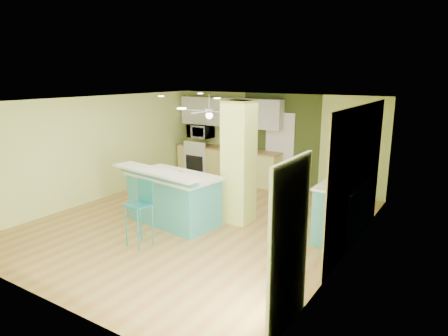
{
  "coord_description": "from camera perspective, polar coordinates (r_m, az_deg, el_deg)",
  "views": [
    {
      "loc": [
        4.63,
        -6.32,
        3.0
      ],
      "look_at": [
        0.36,
        0.4,
        1.12
      ],
      "focal_mm": 32.0,
      "sensor_mm": 36.0,
      "label": 1
    }
  ],
  "objects": [
    {
      "name": "interior_door",
      "position": [
        10.92,
        7.95,
        2.6
      ],
      "size": [
        0.82,
        0.05,
        2.0
      ],
      "primitive_type": "cube",
      "color": "white",
      "rests_on": "floor"
    },
    {
      "name": "column",
      "position": [
        8.09,
        2.12,
        0.78
      ],
      "size": [
        0.55,
        0.55,
        2.5
      ],
      "primitive_type": "cube",
      "color": "#CADC66",
      "rests_on": "floor"
    },
    {
      "name": "microwave",
      "position": [
        11.86,
        -3.39,
        5.26
      ],
      "size": [
        0.7,
        0.48,
        0.39
      ],
      "primitive_type": "imported",
      "color": "white",
      "rests_on": "wall_back"
    },
    {
      "name": "ceiling",
      "position": [
        7.85,
        -3.83,
        9.65
      ],
      "size": [
        6.0,
        7.0,
        0.01
      ],
      "primitive_type": "cube",
      "color": "white",
      "rests_on": "wall_back"
    },
    {
      "name": "upper_cabinets",
      "position": [
        11.36,
        0.85,
        7.98
      ],
      "size": [
        3.2,
        0.34,
        0.8
      ],
      "primitive_type": "cube",
      "color": "silver",
      "rests_on": "wall_back"
    },
    {
      "name": "canister",
      "position": [
        7.91,
        -5.86,
        -0.69
      ],
      "size": [
        0.17,
        0.17,
        0.15
      ],
      "primitive_type": "cylinder",
      "color": "gold",
      "rests_on": "peninsula"
    },
    {
      "name": "wood_panel",
      "position": [
        7.32,
        18.53,
        -1.24
      ],
      "size": [
        0.02,
        3.4,
        2.5
      ],
      "primitive_type": "cube",
      "color": "#9B8358",
      "rests_on": "floor"
    },
    {
      "name": "kitchen_run",
      "position": [
        11.49,
        0.51,
        0.57
      ],
      "size": [
        3.25,
        0.63,
        0.94
      ],
      "color": "#DAD172",
      "rests_on": "floor"
    },
    {
      "name": "wall_left",
      "position": [
        10.06,
        -17.68,
        2.64
      ],
      "size": [
        0.01,
        7.0,
        2.5
      ],
      "primitive_type": "cube",
      "color": "#CCDC76",
      "rests_on": "floor"
    },
    {
      "name": "wall_decor",
      "position": [
        7.45,
        18.91,
        1.35
      ],
      "size": [
        0.03,
        0.9,
        0.7
      ],
      "primitive_type": "cube",
      "color": "brown",
      "rests_on": "wood_panel"
    },
    {
      "name": "french_door",
      "position": [
        4.76,
        9.3,
        -11.03
      ],
      "size": [
        0.04,
        1.08,
        2.1
      ],
      "primitive_type": "cube",
      "color": "white",
      "rests_on": "floor"
    },
    {
      "name": "wall_back",
      "position": [
        11.0,
        7.14,
        4.02
      ],
      "size": [
        6.0,
        0.01,
        2.5
      ],
      "primitive_type": "cube",
      "color": "#CCDC76",
      "rests_on": "floor"
    },
    {
      "name": "olive_accent",
      "position": [
        10.9,
        8.05,
        3.91
      ],
      "size": [
        2.2,
        0.02,
        2.5
      ],
      "primitive_type": "cube",
      "color": "#38461C",
      "rests_on": "floor"
    },
    {
      "name": "pendant_lamp",
      "position": [
        7.42,
        16.65,
        4.1
      ],
      "size": [
        0.14,
        0.14,
        0.69
      ],
      "color": "white",
      "rests_on": "ceiling"
    },
    {
      "name": "ceiling_fan",
      "position": [
        10.14,
        -2.12,
        8.06
      ],
      "size": [
        1.41,
        1.41,
        0.61
      ],
      "color": "white",
      "rests_on": "ceiling"
    },
    {
      "name": "wall_right",
      "position": [
        6.75,
        17.41,
        -2.34
      ],
      "size": [
        0.01,
        7.0,
        2.5
      ],
      "primitive_type": "cube",
      "color": "#CCDC76",
      "rests_on": "floor"
    },
    {
      "name": "fruit_bowl",
      "position": [
        11.13,
        2.17,
        2.83
      ],
      "size": [
        0.37,
        0.37,
        0.09
      ],
      "primitive_type": "imported",
      "rotation": [
        0.0,
        0.0,
        -0.06
      ],
      "color": "#3C2618",
      "rests_on": "kitchen_run"
    },
    {
      "name": "floor",
      "position": [
        8.39,
        -3.57,
        -7.73
      ],
      "size": [
        6.0,
        7.0,
        0.01
      ],
      "primitive_type": "cube",
      "color": "#A57139",
      "rests_on": "ground"
    },
    {
      "name": "side_counter",
      "position": [
        7.87,
        16.66,
        -5.5
      ],
      "size": [
        0.71,
        1.67,
        1.08
      ],
      "color": "teal",
      "rests_on": "floor"
    },
    {
      "name": "stove",
      "position": [
        12.01,
        -3.36,
        1.04
      ],
      "size": [
        0.76,
        0.66,
        1.08
      ],
      "color": "silver",
      "rests_on": "floor"
    },
    {
      "name": "peninsula",
      "position": [
        8.23,
        -7.32,
        -4.16
      ],
      "size": [
        2.25,
        1.44,
        1.18
      ],
      "rotation": [
        0.0,
        0.0,
        -0.14
      ],
      "color": "teal",
      "rests_on": "floor"
    },
    {
      "name": "wall_front",
      "position": [
        5.69,
        -25.06,
        -5.9
      ],
      "size": [
        6.0,
        0.01,
        2.5
      ],
      "primitive_type": "cube",
      "color": "#CCDC76",
      "rests_on": "floor"
    },
    {
      "name": "bar_stool",
      "position": [
        7.22,
        -11.68,
        -4.78
      ],
      "size": [
        0.43,
        0.43,
        1.19
      ],
      "rotation": [
        0.0,
        0.0,
        -0.11
      ],
      "color": "teal",
      "rests_on": "floor"
    }
  ]
}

